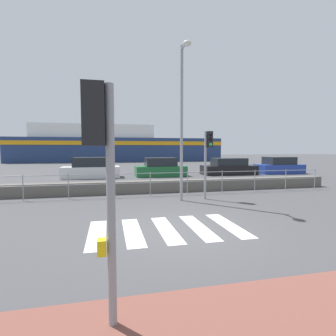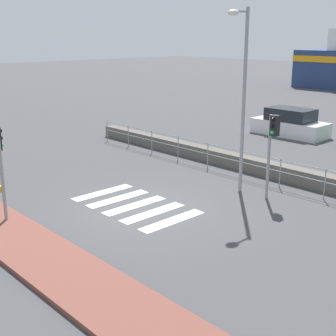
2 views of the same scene
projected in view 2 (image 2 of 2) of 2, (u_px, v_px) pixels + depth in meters
name	position (u px, v px, depth m)	size (l,w,h in m)	color
ground_plane	(142.00, 208.00, 15.13)	(160.00, 160.00, 0.00)	#424244
sidewalk_brick	(24.00, 244.00, 12.42)	(24.00, 1.80, 0.12)	brown
crosswalk	(135.00, 205.00, 15.39)	(4.05, 2.40, 0.01)	silver
seawall	(255.00, 166.00, 18.99)	(19.79, 0.55, 0.58)	#605B54
harbor_fence	(242.00, 159.00, 18.30)	(17.85, 0.04, 1.09)	gray
traffic_light_far	(272.00, 138.00, 15.43)	(0.34, 0.32, 2.89)	gray
streetlamp	(241.00, 83.00, 15.62)	(0.32, 1.00, 6.29)	gray
parked_car_white	(290.00, 124.00, 25.98)	(4.15, 1.80, 1.51)	silver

